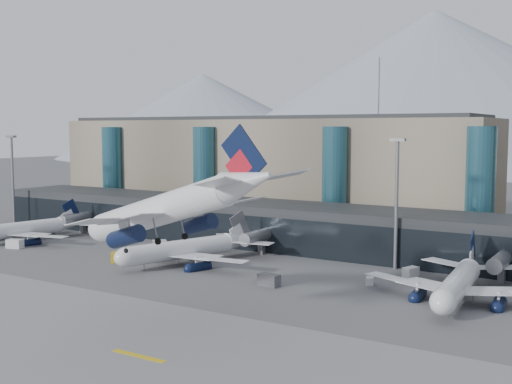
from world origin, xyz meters
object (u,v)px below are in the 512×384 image
veh_b (190,244)px  veh_d (411,272)px  lightmast_mid (397,196)px  jet_parked_mid (194,243)px  veh_g (370,281)px  hero_jet (177,200)px  veh_c (269,280)px  veh_h (121,257)px  jet_parked_left (30,224)px  jet_parked_right (461,274)px  lightmast_left (13,176)px  veh_a (15,244)px  veh_f (48,231)px

veh_b → veh_d: 53.55m
lightmast_mid → jet_parked_mid: 41.71m
jet_parked_mid → veh_g: 37.88m
hero_jet → veh_c: size_ratio=9.61×
veh_h → hero_jet: bearing=-73.0°
jet_parked_mid → veh_d: size_ratio=10.81×
veh_g → veh_h: veh_h is taller
hero_jet → veh_c: 32.40m
jet_parked_left → jet_parked_right: bearing=-77.9°
lightmast_left → jet_parked_left: 27.69m
jet_parked_mid → veh_d: bearing=-56.3°
lightmast_mid → jet_parked_mid: size_ratio=0.74×
veh_a → veh_g: 83.32m
lightmast_mid → veh_b: (-48.77, -2.24, -13.60)m
lightmast_mid → veh_a: 86.87m
hero_jet → jet_parked_left: bearing=161.1°
jet_parked_left → jet_parked_right: jet_parked_right is taller
lightmast_left → veh_g: size_ratio=11.49×
veh_d → veh_f: size_ratio=0.96×
lightmast_left → lightmast_mid: same height
jet_parked_mid → veh_b: size_ratio=12.19×
lightmast_left → jet_parked_left: (22.31, -12.69, -10.40)m
lightmast_mid → veh_g: bearing=-88.3°
veh_f → veh_g: bearing=-113.1°
lightmast_left → jet_parked_mid: size_ratio=0.74×
hero_jet → veh_f: size_ratio=11.10×
veh_a → veh_h: veh_h is taller
jet_parked_mid → veh_a: jet_parked_mid is taller
hero_jet → veh_b: hero_jet is taller
lightmast_left → jet_parked_right: (126.47, -12.65, -10.36)m
jet_parked_right → jet_parked_mid: bearing=85.5°
veh_b → veh_g: veh_b is taller
lightmast_mid → veh_g: (0.43, -14.38, -13.77)m
lightmast_mid → jet_parked_left: (-87.69, -15.69, -10.40)m
jet_parked_mid → veh_f: 54.43m
hero_jet → veh_g: 43.62m
jet_parked_mid → veh_f: jet_parked_mid is taller
jet_parked_left → veh_g: 88.19m
veh_h → lightmast_left: bearing=125.5°
lightmast_mid → veh_f: 92.25m
hero_jet → veh_g: bearing=78.4°
veh_a → jet_parked_left: bearing=107.5°
veh_c → veh_h: bearing=-175.9°
veh_c → veh_h: (-36.30, 1.43, -0.02)m
lightmast_left → jet_parked_right: 127.52m
veh_a → veh_f: (-8.68, 17.03, -0.10)m
hero_jet → jet_parked_left: (-75.30, 36.63, -13.90)m
lightmast_mid → jet_parked_mid: (-37.27, -15.68, -10.23)m
veh_b → veh_f: 42.50m
lightmast_left → veh_g: bearing=-5.9°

